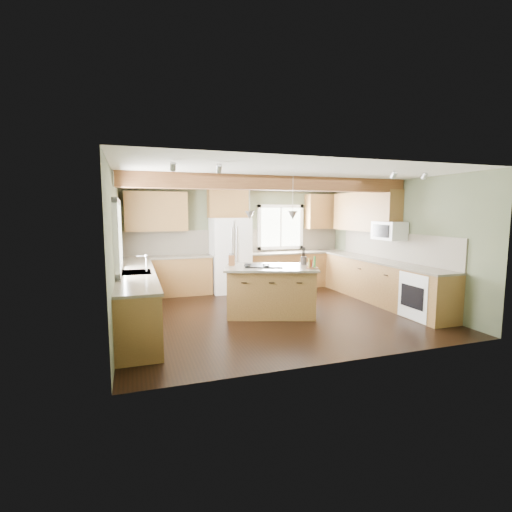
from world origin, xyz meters
name	(u,v)px	position (x,y,z in m)	size (l,w,h in m)	color
floor	(273,313)	(0.00, 0.00, 0.00)	(5.60, 5.60, 0.00)	black
ceiling	(274,176)	(0.00, 0.00, 2.60)	(5.60, 5.60, 0.00)	silver
wall_back	(238,237)	(0.00, 2.50, 1.30)	(5.60, 5.60, 0.00)	#4F573E
wall_left	(116,251)	(-2.80, 0.00, 1.30)	(5.00, 5.00, 0.00)	#4F573E
wall_right	(396,242)	(2.80, 0.00, 1.30)	(5.00, 5.00, 0.00)	#4F573E
ceiling_beam	(275,183)	(0.00, -0.06, 2.47)	(5.55, 0.26, 0.26)	#5B2E1A
soffit_trim	(239,188)	(0.00, 2.40, 2.54)	(5.55, 0.20, 0.10)	#5B2E1A
backsplash_back	(238,241)	(0.00, 2.48, 1.21)	(5.58, 0.03, 0.58)	brown
backsplash_right	(393,246)	(2.78, 0.05, 1.21)	(0.03, 3.70, 0.58)	brown
base_cab_back_left	(168,277)	(-1.79, 2.20, 0.44)	(2.02, 0.60, 0.88)	brown
counter_back_left	(167,257)	(-1.79, 2.20, 0.90)	(2.06, 0.64, 0.04)	#4E4639
base_cab_back_right	(296,270)	(1.49, 2.20, 0.44)	(2.62, 0.60, 0.88)	brown
counter_back_right	(296,252)	(1.49, 2.20, 0.90)	(2.66, 0.64, 0.04)	#4E4639
base_cab_left	(137,300)	(-2.50, 0.05, 0.44)	(0.60, 3.70, 0.88)	brown
counter_left	(136,273)	(-2.50, 0.05, 0.90)	(0.64, 3.74, 0.04)	#4E4639
base_cab_right	(381,282)	(2.50, 0.05, 0.44)	(0.60, 3.70, 0.88)	brown
counter_right	(382,261)	(2.50, 0.05, 0.90)	(0.64, 3.74, 0.04)	#4E4639
upper_cab_back_left	(156,212)	(-1.99, 2.33, 1.95)	(1.40, 0.35, 0.90)	brown
upper_cab_over_fridge	(228,203)	(-0.30, 2.33, 2.15)	(0.96, 0.35, 0.70)	brown
upper_cab_right	(365,212)	(2.62, 0.90, 1.95)	(0.35, 2.20, 0.90)	brown
upper_cab_back_corner	(323,212)	(2.30, 2.33, 1.95)	(0.90, 0.35, 0.90)	brown
window_left	(117,236)	(-2.78, 0.05, 1.55)	(0.04, 1.60, 1.05)	white
window_back	(280,227)	(1.15, 2.48, 1.55)	(1.10, 0.04, 1.00)	white
sink	(136,273)	(-2.50, 0.05, 0.91)	(0.50, 0.65, 0.03)	#262628
faucet	(146,264)	(-2.32, 0.05, 1.05)	(0.02, 0.02, 0.28)	#B2B2B7
dishwasher	(139,321)	(-2.49, -1.25, 0.43)	(0.60, 0.60, 0.84)	white
oven	(426,296)	(2.49, -1.25, 0.43)	(0.60, 0.72, 0.84)	white
microwave	(389,231)	(2.58, -0.05, 1.55)	(0.40, 0.70, 0.38)	white
pendant_left	(250,215)	(-0.45, 0.07, 1.88)	(0.18, 0.18, 0.16)	#B2B2B7
pendant_right	(293,215)	(0.31, -0.19, 1.88)	(0.18, 0.18, 0.16)	#B2B2B7
refrigerator	(230,255)	(-0.30, 2.12, 0.90)	(0.90, 0.74, 1.80)	white
island	(271,291)	(-0.07, -0.06, 0.44)	(1.59, 0.97, 0.88)	olive
island_top	(271,267)	(-0.07, -0.06, 0.90)	(1.70, 1.08, 0.04)	#4E4639
cooktop	(264,266)	(-0.19, -0.02, 0.93)	(0.69, 0.46, 0.02)	black
knife_block	(232,260)	(-0.75, 0.28, 1.02)	(0.12, 0.09, 0.20)	brown
utensil_crock	(304,261)	(0.63, -0.02, 1.00)	(0.12, 0.12, 0.15)	#48413A
bottle_tray	(312,263)	(0.57, -0.51, 1.02)	(0.23, 0.23, 0.21)	brown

